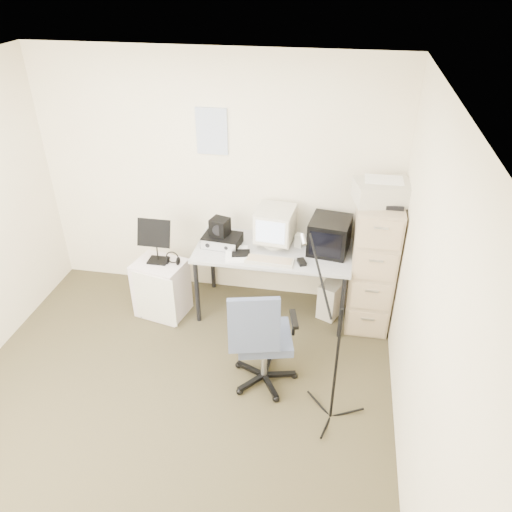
% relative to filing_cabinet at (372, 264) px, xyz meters
% --- Properties ---
extents(floor, '(3.60, 3.60, 0.01)m').
position_rel_filing_cabinet_xyz_m(floor, '(-1.58, -1.48, -0.66)').
color(floor, '#423A26').
rests_on(floor, ground).
extents(ceiling, '(3.60, 3.60, 0.01)m').
position_rel_filing_cabinet_xyz_m(ceiling, '(-1.58, -1.48, 1.85)').
color(ceiling, white).
rests_on(ceiling, ground).
extents(wall_back, '(3.60, 0.02, 2.50)m').
position_rel_filing_cabinet_xyz_m(wall_back, '(-1.58, 0.32, 0.60)').
color(wall_back, '#FBF0CC').
rests_on(wall_back, ground).
extents(wall_right, '(0.02, 3.60, 2.50)m').
position_rel_filing_cabinet_xyz_m(wall_right, '(0.22, -1.48, 0.60)').
color(wall_right, '#FBF0CC').
rests_on(wall_right, ground).
extents(wall_calendar, '(0.30, 0.02, 0.44)m').
position_rel_filing_cabinet_xyz_m(wall_calendar, '(-1.60, 0.31, 1.10)').
color(wall_calendar, white).
rests_on(wall_calendar, wall_back).
extents(filing_cabinet, '(0.40, 0.60, 1.30)m').
position_rel_filing_cabinet_xyz_m(filing_cabinet, '(0.00, 0.00, 0.00)').
color(filing_cabinet, '#9E8463').
rests_on(filing_cabinet, floor).
extents(printer, '(0.55, 0.43, 0.19)m').
position_rel_filing_cabinet_xyz_m(printer, '(0.00, 0.00, 0.74)').
color(printer, beige).
rests_on(printer, filing_cabinet).
extents(desk, '(1.50, 0.70, 0.73)m').
position_rel_filing_cabinet_xyz_m(desk, '(-0.95, -0.03, -0.29)').
color(desk, beige).
rests_on(desk, floor).
extents(crt_monitor, '(0.38, 0.40, 0.38)m').
position_rel_filing_cabinet_xyz_m(crt_monitor, '(-0.95, 0.07, 0.27)').
color(crt_monitor, beige).
rests_on(crt_monitor, desk).
extents(crt_tv, '(0.41, 0.43, 0.33)m').
position_rel_filing_cabinet_xyz_m(crt_tv, '(-0.43, 0.05, 0.25)').
color(crt_tv, black).
rests_on(crt_tv, desk).
extents(desk_speaker, '(0.09, 0.09, 0.13)m').
position_rel_filing_cabinet_xyz_m(desk_speaker, '(-0.71, 0.08, 0.15)').
color(desk_speaker, beige).
rests_on(desk_speaker, desk).
extents(keyboard, '(0.45, 0.17, 0.02)m').
position_rel_filing_cabinet_xyz_m(keyboard, '(-0.95, -0.26, 0.09)').
color(keyboard, beige).
rests_on(keyboard, desk).
extents(mouse, '(0.10, 0.13, 0.03)m').
position_rel_filing_cabinet_xyz_m(mouse, '(-0.66, -0.23, 0.10)').
color(mouse, black).
rests_on(mouse, desk).
extents(radio_receiver, '(0.38, 0.29, 0.10)m').
position_rel_filing_cabinet_xyz_m(radio_receiver, '(-1.46, -0.03, 0.13)').
color(radio_receiver, black).
rests_on(radio_receiver, desk).
extents(radio_speaker, '(0.20, 0.19, 0.17)m').
position_rel_filing_cabinet_xyz_m(radio_speaker, '(-1.48, -0.00, 0.27)').
color(radio_speaker, black).
rests_on(radio_speaker, radio_receiver).
extents(papers, '(0.27, 0.33, 0.02)m').
position_rel_filing_cabinet_xyz_m(papers, '(-1.28, -0.19, 0.09)').
color(papers, white).
rests_on(papers, desk).
extents(pc_tower, '(0.33, 0.45, 0.38)m').
position_rel_filing_cabinet_xyz_m(pc_tower, '(-0.33, 0.07, -0.46)').
color(pc_tower, beige).
rests_on(pc_tower, floor).
extents(office_chair, '(0.69, 0.69, 0.99)m').
position_rel_filing_cabinet_xyz_m(office_chair, '(-0.87, -1.02, -0.15)').
color(office_chair, '#4D5776').
rests_on(office_chair, floor).
extents(side_cart, '(0.54, 0.47, 0.59)m').
position_rel_filing_cabinet_xyz_m(side_cart, '(-2.05, -0.25, -0.36)').
color(side_cart, silver).
rests_on(side_cart, floor).
extents(music_stand, '(0.36, 0.27, 0.47)m').
position_rel_filing_cabinet_xyz_m(music_stand, '(-2.06, -0.22, 0.17)').
color(music_stand, black).
rests_on(music_stand, side_cart).
extents(headphones, '(0.19, 0.19, 0.03)m').
position_rel_filing_cabinet_xyz_m(headphones, '(-1.90, -0.24, -0.02)').
color(headphones, black).
rests_on(headphones, side_cart).
extents(mic_stand, '(0.03, 0.03, 1.42)m').
position_rel_filing_cabinet_xyz_m(mic_stand, '(-0.28, -1.32, 0.06)').
color(mic_stand, black).
rests_on(mic_stand, floor).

